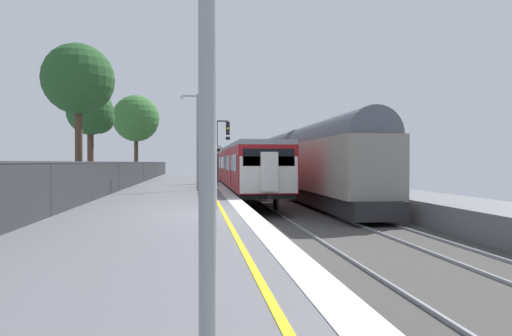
% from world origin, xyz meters
% --- Properties ---
extents(ground, '(17.40, 110.00, 1.21)m').
position_xyz_m(ground, '(2.64, 0.00, -0.61)').
color(ground, slate).
extents(commuter_train_at_platform, '(2.83, 40.93, 3.81)m').
position_xyz_m(commuter_train_at_platform, '(2.10, 26.63, 1.27)').
color(commuter_train_at_platform, maroon).
rests_on(commuter_train_at_platform, ground).
extents(freight_train_adjacent_track, '(2.60, 27.13, 4.88)m').
position_xyz_m(freight_train_adjacent_track, '(6.10, 16.57, 1.68)').
color(freight_train_adjacent_track, '#232326').
rests_on(freight_train_adjacent_track, ground).
extents(signal_gantry, '(1.10, 0.24, 4.79)m').
position_xyz_m(signal_gantry, '(0.63, 20.49, 3.00)').
color(signal_gantry, '#47474C').
rests_on(signal_gantry, ground).
extents(speed_limit_sign, '(0.59, 0.08, 2.71)m').
position_xyz_m(speed_limit_sign, '(0.25, 16.06, 1.72)').
color(speed_limit_sign, '#59595B').
rests_on(speed_limit_sign, ground).
extents(platform_lamp_mid, '(2.00, 0.20, 5.47)m').
position_xyz_m(platform_lamp_mid, '(-1.11, 12.01, 3.24)').
color(platform_lamp_mid, '#93999E').
rests_on(platform_lamp_mid, ground).
extents(platform_back_fence, '(0.07, 99.00, 1.63)m').
position_xyz_m(platform_back_fence, '(-5.45, 0.00, 0.86)').
color(platform_back_fence, '#282B2D').
rests_on(platform_back_fence, ground).
extents(background_tree_left, '(3.21, 3.20, 6.69)m').
position_xyz_m(background_tree_left, '(-8.38, 18.73, 4.94)').
color(background_tree_left, '#473323').
rests_on(background_tree_left, ground).
extents(background_tree_centre, '(4.77, 4.77, 8.50)m').
position_xyz_m(background_tree_centre, '(-7.28, 33.69, 6.00)').
color(background_tree_centre, '#473323').
rests_on(background_tree_centre, ground).
extents(background_tree_right, '(3.64, 3.64, 7.71)m').
position_xyz_m(background_tree_right, '(-7.19, 10.26, 5.76)').
color(background_tree_right, '#473323').
rests_on(background_tree_right, ground).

